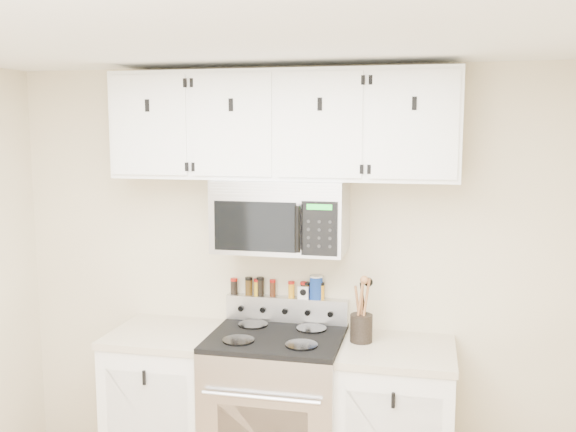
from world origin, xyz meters
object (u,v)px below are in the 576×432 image
object	(u,v)px
microwave	(281,215)
utensil_crock	(361,326)
salt_canister	(316,287)
range	(276,411)

from	to	relation	value
microwave	utensil_crock	bearing A→B (deg)	-5.95
salt_canister	microwave	bearing A→B (deg)	-139.57
utensil_crock	microwave	bearing A→B (deg)	174.05
range	salt_canister	bearing A→B (deg)	57.04
range	utensil_crock	distance (m)	0.72
range	utensil_crock	bearing A→B (deg)	9.01
utensil_crock	salt_canister	xyz separation A→B (m)	(-0.30, 0.21, 0.16)
range	salt_canister	distance (m)	0.76
microwave	salt_canister	distance (m)	0.52
utensil_crock	salt_canister	distance (m)	0.40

